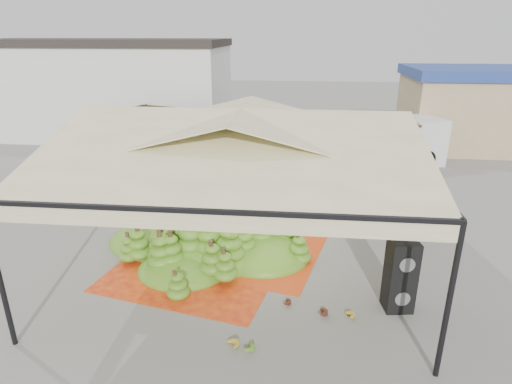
# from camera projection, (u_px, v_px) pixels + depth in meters

# --- Properties ---
(ground) EXTENTS (90.00, 90.00, 0.00)m
(ground) POSITION_uv_depth(u_px,v_px,m) (243.00, 255.00, 11.75)
(ground) COLOR slate
(ground) RESTS_ON ground
(canopy_tent) EXTENTS (8.10, 8.10, 4.00)m
(canopy_tent) POSITION_uv_depth(u_px,v_px,m) (242.00, 137.00, 10.60)
(canopy_tent) COLOR black
(canopy_tent) RESTS_ON ground
(building_white) EXTENTS (14.30, 6.30, 5.40)m
(building_white) POSITION_uv_depth(u_px,v_px,m) (104.00, 88.00, 24.81)
(building_white) COLOR silver
(building_white) RESTS_ON ground
(building_tan) EXTENTS (6.30, 5.30, 4.10)m
(building_tan) POSITION_uv_depth(u_px,v_px,m) (466.00, 108.00, 22.17)
(building_tan) COLOR tan
(building_tan) RESTS_ON ground
(tarp_left) EXTENTS (4.88, 4.73, 0.01)m
(tarp_left) POSITION_uv_depth(u_px,v_px,m) (199.00, 265.00, 11.21)
(tarp_left) COLOR orange
(tarp_left) RESTS_ON ground
(tarp_right) EXTENTS (5.46, 5.62, 0.01)m
(tarp_right) POSITION_uv_depth(u_px,v_px,m) (247.00, 239.00, 12.64)
(tarp_right) COLOR red
(tarp_right) RESTS_ON ground
(banana_heap) EXTENTS (7.35, 6.71, 1.29)m
(banana_heap) POSITION_uv_depth(u_px,v_px,m) (209.00, 229.00, 11.79)
(banana_heap) COLOR #4A7A19
(banana_heap) RESTS_ON ground
(hand_yellow_a) EXTENTS (0.50, 0.46, 0.19)m
(hand_yellow_a) POSITION_uv_depth(u_px,v_px,m) (347.00, 314.00, 9.13)
(hand_yellow_a) COLOR gold
(hand_yellow_a) RESTS_ON ground
(hand_yellow_b) EXTENTS (0.60, 0.58, 0.21)m
(hand_yellow_b) POSITION_uv_depth(u_px,v_px,m) (230.00, 344.00, 8.25)
(hand_yellow_b) COLOR gold
(hand_yellow_b) RESTS_ON ground
(hand_red_a) EXTENTS (0.46, 0.38, 0.20)m
(hand_red_a) POSITION_uv_depth(u_px,v_px,m) (320.00, 311.00, 9.23)
(hand_red_a) COLOR #502612
(hand_red_a) RESTS_ON ground
(hand_red_b) EXTENTS (0.43, 0.37, 0.18)m
(hand_red_b) POSITION_uv_depth(u_px,v_px,m) (284.00, 300.00, 9.61)
(hand_red_b) COLOR #561A13
(hand_red_b) RESTS_ON ground
(hand_green) EXTENTS (0.50, 0.44, 0.20)m
(hand_green) POSITION_uv_depth(u_px,v_px,m) (246.00, 345.00, 8.22)
(hand_green) COLOR #4D7E1A
(hand_green) RESTS_ON ground
(hanging_bunches) EXTENTS (1.74, 0.24, 0.20)m
(hanging_bunches) POSITION_uv_depth(u_px,v_px,m) (213.00, 177.00, 9.83)
(hanging_bunches) COLOR #57811A
(hanging_bunches) RESTS_ON ground
(speaker_stack) EXTENTS (0.67, 0.60, 1.65)m
(speaker_stack) POSITION_uv_depth(u_px,v_px,m) (400.00, 276.00, 9.21)
(speaker_stack) COLOR black
(speaker_stack) RESTS_ON ground
(banana_leaves) EXTENTS (0.96, 1.36, 3.70)m
(banana_leaves) POSITION_uv_depth(u_px,v_px,m) (145.00, 213.00, 14.46)
(banana_leaves) COLOR #28681B
(banana_leaves) RESTS_ON ground
(vendor) EXTENTS (0.71, 0.60, 1.64)m
(vendor) POSITION_uv_depth(u_px,v_px,m) (238.00, 178.00, 15.35)
(vendor) COLOR gray
(vendor) RESTS_ON ground
(truck_left) EXTENTS (7.39, 4.40, 2.40)m
(truck_left) POSITION_uv_depth(u_px,v_px,m) (196.00, 132.00, 19.46)
(truck_left) COLOR #462A17
(truck_left) RESTS_ON ground
(truck_right) EXTENTS (6.43, 3.97, 2.09)m
(truck_right) POSITION_uv_depth(u_px,v_px,m) (381.00, 137.00, 19.29)
(truck_right) COLOR #4B2C19
(truck_right) RESTS_ON ground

